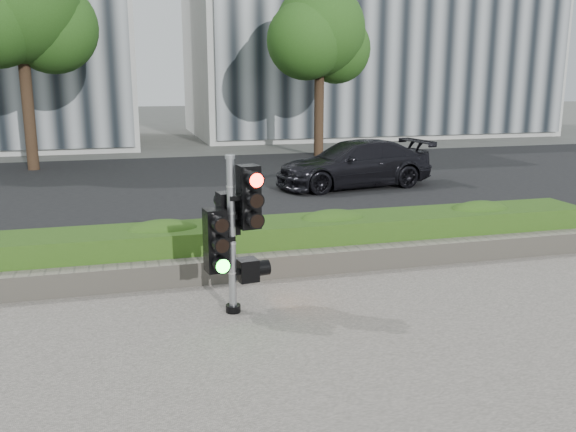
% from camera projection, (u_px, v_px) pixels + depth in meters
% --- Properties ---
extents(ground, '(120.00, 120.00, 0.00)m').
position_uv_depth(ground, '(284.00, 330.00, 7.19)').
color(ground, '#51514C').
rests_on(ground, ground).
extents(road, '(60.00, 13.00, 0.02)m').
position_uv_depth(road, '(189.00, 187.00, 16.60)').
color(road, black).
rests_on(road, ground).
extents(curb, '(60.00, 0.25, 0.12)m').
position_uv_depth(curb, '(235.00, 253.00, 10.14)').
color(curb, gray).
rests_on(curb, ground).
extents(stone_wall, '(12.00, 0.32, 0.34)m').
position_uv_depth(stone_wall, '(250.00, 267.00, 8.94)').
color(stone_wall, gray).
rests_on(stone_wall, sidewalk).
extents(hedge, '(12.00, 1.00, 0.68)m').
position_uv_depth(hedge, '(242.00, 245.00, 9.51)').
color(hedge, '#588D2B').
rests_on(hedge, sidewalk).
extents(building_right, '(18.00, 10.00, 12.00)m').
position_uv_depth(building_right, '(363.00, 18.00, 32.21)').
color(building_right, '#B7B7B2').
rests_on(building_right, ground).
extents(tree_left, '(4.61, 4.03, 7.34)m').
position_uv_depth(tree_left, '(18.00, 6.00, 18.61)').
color(tree_left, black).
rests_on(tree_left, ground).
extents(tree_right, '(4.10, 3.58, 6.53)m').
position_uv_depth(tree_right, '(319.00, 34.00, 22.24)').
color(tree_right, black).
rests_on(tree_right, ground).
extents(traffic_signal, '(0.71, 0.56, 1.99)m').
position_uv_depth(traffic_signal, '(233.00, 227.00, 7.48)').
color(traffic_signal, black).
rests_on(traffic_signal, sidewalk).
extents(car_dark, '(4.50, 2.28, 1.25)m').
position_uv_depth(car_dark, '(354.00, 164.00, 16.45)').
color(car_dark, black).
rests_on(car_dark, road).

